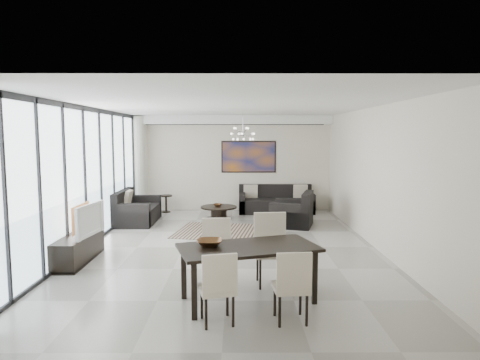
{
  "coord_description": "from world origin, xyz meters",
  "views": [
    {
      "loc": [
        0.18,
        -8.66,
        2.31
      ],
      "look_at": [
        0.22,
        1.45,
        1.25
      ],
      "focal_mm": 32.0,
      "sensor_mm": 36.0,
      "label": 1
    }
  ],
  "objects_px": {
    "coffee_table": "(219,212)",
    "sofa_main": "(276,203)",
    "television": "(85,220)",
    "tv_console": "(78,248)",
    "dining_table": "(248,252)"
  },
  "relations": [
    {
      "from": "sofa_main",
      "to": "tv_console",
      "type": "height_order",
      "value": "sofa_main"
    },
    {
      "from": "tv_console",
      "to": "television",
      "type": "relative_size",
      "value": 1.58
    },
    {
      "from": "tv_console",
      "to": "dining_table",
      "type": "distance_m",
      "value": 3.64
    },
    {
      "from": "coffee_table",
      "to": "television",
      "type": "distance_m",
      "value": 4.67
    },
    {
      "from": "coffee_table",
      "to": "television",
      "type": "height_order",
      "value": "television"
    },
    {
      "from": "coffee_table",
      "to": "sofa_main",
      "type": "distance_m",
      "value": 1.99
    },
    {
      "from": "tv_console",
      "to": "dining_table",
      "type": "height_order",
      "value": "dining_table"
    },
    {
      "from": "sofa_main",
      "to": "television",
      "type": "distance_m",
      "value": 6.46
    },
    {
      "from": "tv_console",
      "to": "coffee_table",
      "type": "bearing_deg",
      "value": 59.05
    },
    {
      "from": "sofa_main",
      "to": "television",
      "type": "xyz_separation_m",
      "value": [
        -3.92,
        -5.11,
        0.52
      ]
    },
    {
      "from": "tv_console",
      "to": "dining_table",
      "type": "bearing_deg",
      "value": -31.65
    },
    {
      "from": "coffee_table",
      "to": "sofa_main",
      "type": "xyz_separation_m",
      "value": [
        1.68,
        1.06,
        0.08
      ]
    },
    {
      "from": "sofa_main",
      "to": "television",
      "type": "height_order",
      "value": "television"
    },
    {
      "from": "television",
      "to": "dining_table",
      "type": "height_order",
      "value": "television"
    },
    {
      "from": "dining_table",
      "to": "sofa_main",
      "type": "bearing_deg",
      "value": 81.82
    }
  ]
}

